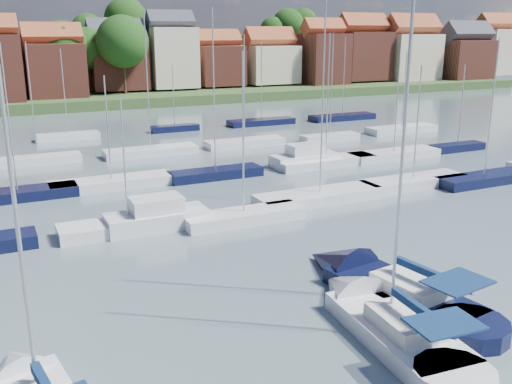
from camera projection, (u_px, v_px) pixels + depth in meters
ground at (153, 163)px, 59.05m from camera, size 260.00×260.00×0.00m
sailboat_centre at (378, 318)px, 26.46m from camera, size 4.21×12.23×16.28m
sailboat_navy at (376, 284)px, 29.94m from camera, size 5.22×13.16×17.67m
buoy_d at (455, 375)px, 22.64m from camera, size 0.42×0.42×0.42m
buoy_e at (420, 274)px, 31.99m from camera, size 0.54×0.54×0.54m
marina_field at (186, 167)px, 55.51m from camera, size 79.62×41.41×15.93m
far_shore_town at (58, 67)px, 139.19m from camera, size 212.46×90.00×22.27m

